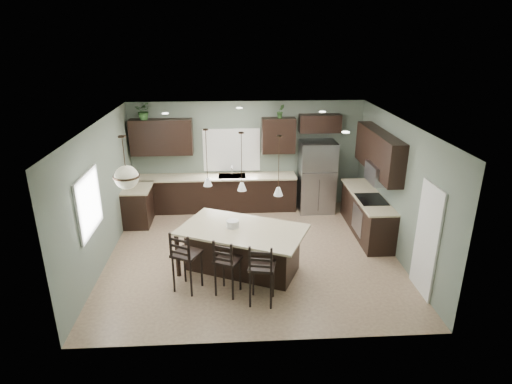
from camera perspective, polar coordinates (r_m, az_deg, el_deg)
The scene contains 32 objects.
ground at distance 9.20m, azimuth -0.48°, elevation -8.20°, with size 6.00×6.00×0.00m, color #9E8466.
pantry_door at distance 8.08m, azimuth 21.80°, elevation -6.00°, with size 0.04×0.82×2.04m, color white.
window_back at distance 11.16m, azimuth -3.28°, elevation 5.63°, with size 1.35×0.02×1.00m, color white.
window_left at distance 8.22m, azimuth -21.48°, elevation -1.44°, with size 0.02×1.10×1.00m, color white.
left_return_cabs at distance 10.78m, azimuth -15.45°, elevation -1.84°, with size 0.60×0.90×0.90m, color black.
left_return_countertop at distance 10.61m, azimuth -15.59°, elevation 0.50°, with size 0.66×0.96×0.04m, color beige.
back_lower_cabs at distance 11.24m, azimuth -5.45°, elevation -0.22°, with size 4.20×0.60×0.90m, color black.
back_countertop at distance 11.06m, azimuth -5.54°, elevation 2.01°, with size 4.20×0.66×0.04m, color beige.
sink_inset at distance 11.05m, azimuth -3.21°, elevation 2.14°, with size 0.70×0.45×0.01m, color gray.
faucet at distance 10.97m, azimuth -3.22°, elevation 2.81°, with size 0.02×0.02×0.28m, color silver.
back_upper_left at distance 11.05m, azimuth -12.50°, elevation 7.16°, with size 1.55×0.34×0.90m, color black.
back_upper_right at distance 10.98m, azimuth 3.01°, elevation 7.53°, with size 0.85×0.34×0.90m, color black.
fridge_header at distance 11.08m, azimuth 8.51°, elevation 9.04°, with size 1.05×0.34×0.45m, color black.
right_lower_cabs at distance 10.25m, azimuth 14.52°, elevation -2.94°, with size 0.60×2.35×0.90m, color black.
right_countertop at distance 10.07m, azimuth 14.65°, elevation -0.50°, with size 0.66×2.35×0.04m, color beige.
cooktop at distance 9.82m, azimuth 15.14°, elevation -0.94°, with size 0.58×0.75×0.02m, color black.
wall_oven_front at distance 9.92m, azimuth 13.31°, elevation -3.64°, with size 0.01×0.72×0.60m, color gray.
right_upper_cabs at distance 9.81m, azimuth 16.03°, elevation 5.14°, with size 0.34×2.35×0.90m, color black.
microwave at distance 9.65m, azimuth 16.03°, elevation 2.41°, with size 0.40×0.75×0.40m, color gray.
refrigerator at distance 11.12m, azimuth 8.10°, elevation 2.03°, with size 0.90×0.74×1.85m, color gray.
kitchen_island at distance 8.36m, azimuth -1.79°, elevation -7.79°, with size 2.33×1.32×0.92m, color black.
serving_dish at distance 8.19m, azimuth -3.13°, elevation -4.26°, with size 0.24×0.24×0.14m, color silver.
bar_stool_left at distance 7.85m, azimuth -9.19°, elevation -8.96°, with size 0.44×0.44×1.20m, color black.
bar_stool_center at distance 7.68m, azimuth -3.79°, elevation -9.81°, with size 0.41×0.41×1.11m, color black.
bar_stool_right at distance 7.41m, azimuth 0.80°, elevation -10.70°, with size 0.44×0.44×1.18m, color black.
pendant_left at distance 7.96m, azimuth -6.60°, elevation 4.53°, with size 0.17×0.17×1.10m, color white, non-canonical shape.
pendant_center at distance 7.67m, azimuth -1.94°, elevation 4.04°, with size 0.17×0.17×1.10m, color white, non-canonical shape.
pendant_right at distance 7.43m, azimuth 3.05°, elevation 3.47°, with size 0.17×0.17×1.10m, color white, non-canonical shape.
chandelier at distance 7.72m, azimuth -17.09°, elevation 3.76°, with size 0.46×0.46×0.96m, color beige, non-canonical shape.
plant_back_left at distance 10.96m, azimuth -14.73°, elevation 10.43°, with size 0.39×0.34×0.43m, color #2C5425.
plant_back_right at distance 10.83m, azimuth 3.31°, elevation 10.71°, with size 0.19×0.15×0.35m, color #2B4D22.
room_shell at distance 8.51m, azimuth -0.52°, elevation 1.86°, with size 6.00×6.00×6.00m.
Camera 1 is at (-0.39, -8.04, 4.45)m, focal length 30.00 mm.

